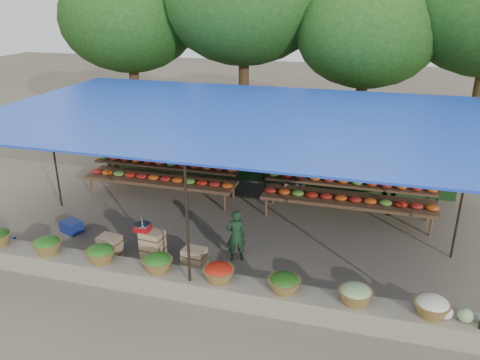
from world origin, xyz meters
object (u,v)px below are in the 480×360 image
(weighing_scale, at_px, (143,227))
(blue_crate_front, at_px, (3,245))
(crate_counter, at_px, (152,251))
(vendor_seated, at_px, (236,236))
(blue_crate_back, at_px, (72,227))

(weighing_scale, distance_m, blue_crate_front, 3.34)
(crate_counter, relative_size, vendor_seated, 2.10)
(vendor_seated, height_order, blue_crate_front, vendor_seated)
(weighing_scale, relative_size, blue_crate_back, 0.74)
(weighing_scale, height_order, vendor_seated, vendor_seated)
(crate_counter, bearing_deg, vendor_seated, 22.49)
(weighing_scale, bearing_deg, blue_crate_back, 161.07)
(blue_crate_back, bearing_deg, crate_counter, 1.18)
(crate_counter, distance_m, blue_crate_back, 2.59)
(blue_crate_front, distance_m, blue_crate_back, 1.49)
(blue_crate_front, bearing_deg, weighing_scale, 6.79)
(crate_counter, xyz_separation_m, weighing_scale, (-0.17, -0.00, 0.54))
(weighing_scale, distance_m, blue_crate_back, 2.53)
(vendor_seated, bearing_deg, weighing_scale, -0.02)
(weighing_scale, bearing_deg, crate_counter, 0.00)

